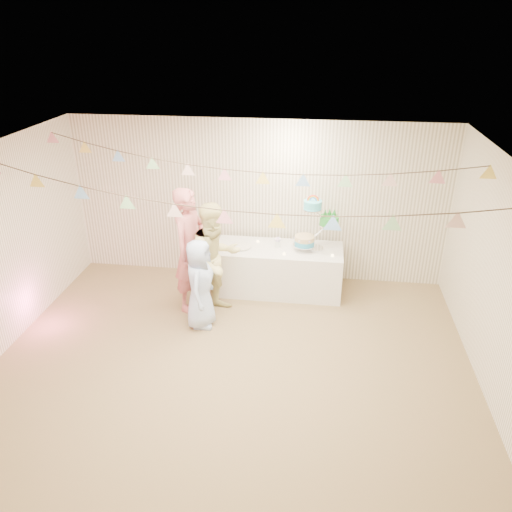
# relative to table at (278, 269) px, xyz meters

# --- Properties ---
(floor) EXTENTS (6.00, 6.00, 0.00)m
(floor) POSITION_rel_table_xyz_m (-0.40, -1.98, -0.37)
(floor) COLOR olive
(floor) RESTS_ON ground
(ceiling) EXTENTS (6.00, 6.00, 0.00)m
(ceiling) POSITION_rel_table_xyz_m (-0.40, -1.98, 2.23)
(ceiling) COLOR silver
(ceiling) RESTS_ON ground
(back_wall) EXTENTS (6.00, 6.00, 0.00)m
(back_wall) POSITION_rel_table_xyz_m (-0.40, 0.52, 0.93)
(back_wall) COLOR white
(back_wall) RESTS_ON ground
(front_wall) EXTENTS (6.00, 6.00, 0.00)m
(front_wall) POSITION_rel_table_xyz_m (-0.40, -4.48, 0.93)
(front_wall) COLOR white
(front_wall) RESTS_ON ground
(right_wall) EXTENTS (5.00, 5.00, 0.00)m
(right_wall) POSITION_rel_table_xyz_m (2.60, -1.98, 0.93)
(right_wall) COLOR white
(right_wall) RESTS_ON ground
(table) EXTENTS (1.96, 0.79, 0.74)m
(table) POSITION_rel_table_xyz_m (0.00, 0.00, 0.00)
(table) COLOR white
(table) RESTS_ON floor
(cake_stand) EXTENTS (0.73, 0.43, 0.81)m
(cake_stand) POSITION_rel_table_xyz_m (0.55, 0.05, 0.79)
(cake_stand) COLOR silver
(cake_stand) RESTS_ON table
(cake_bottom) EXTENTS (0.31, 0.31, 0.15)m
(cake_bottom) POSITION_rel_table_xyz_m (0.40, -0.01, 0.47)
(cake_bottom) COLOR #2A95C5
(cake_bottom) RESTS_ON cake_stand
(cake_middle) EXTENTS (0.27, 0.27, 0.22)m
(cake_middle) POSITION_rel_table_xyz_m (0.73, 0.14, 0.74)
(cake_middle) COLOR #1F8F2C
(cake_middle) RESTS_ON cake_stand
(cake_top_tier) EXTENTS (0.25, 0.25, 0.19)m
(cake_top_tier) POSITION_rel_table_xyz_m (0.49, 0.02, 1.01)
(cake_top_tier) COLOR #47C9E0
(cake_top_tier) RESTS_ON cake_stand
(platter) EXTENTS (0.32, 0.32, 0.02)m
(platter) POSITION_rel_table_xyz_m (-0.58, -0.05, 0.39)
(platter) COLOR white
(platter) RESTS_ON table
(posy) EXTENTS (0.14, 0.14, 0.16)m
(posy) POSITION_rel_table_xyz_m (-0.02, 0.05, 0.46)
(posy) COLOR white
(posy) RESTS_ON table
(person_adult_a) EXTENTS (0.63, 0.78, 1.86)m
(person_adult_a) POSITION_rel_table_xyz_m (-1.22, -0.65, 0.56)
(person_adult_a) COLOR #BF6367
(person_adult_a) RESTS_ON floor
(person_adult_b) EXTENTS (1.03, 1.04, 1.69)m
(person_adult_b) POSITION_rel_table_xyz_m (-0.84, -0.75, 0.48)
(person_adult_b) COLOR #E1D48A
(person_adult_b) RESTS_ON floor
(person_child) EXTENTS (0.42, 0.64, 1.30)m
(person_child) POSITION_rel_table_xyz_m (-0.98, -1.12, 0.28)
(person_child) COLOR #B0C8F9
(person_child) RESTS_ON floor
(bunting_back) EXTENTS (5.60, 1.10, 0.40)m
(bunting_back) POSITION_rel_table_xyz_m (-0.40, -0.88, 1.98)
(bunting_back) COLOR pink
(bunting_back) RESTS_ON ceiling
(bunting_front) EXTENTS (5.60, 0.90, 0.36)m
(bunting_front) POSITION_rel_table_xyz_m (-0.40, -2.18, 1.95)
(bunting_front) COLOR #72A5E5
(bunting_front) RESTS_ON ceiling
(tealight_0) EXTENTS (0.04, 0.04, 0.03)m
(tealight_0) POSITION_rel_table_xyz_m (-0.80, -0.15, 0.38)
(tealight_0) COLOR #FFD88C
(tealight_0) RESTS_ON table
(tealight_1) EXTENTS (0.04, 0.04, 0.03)m
(tealight_1) POSITION_rel_table_xyz_m (-0.35, 0.18, 0.38)
(tealight_1) COLOR #FFD88C
(tealight_1) RESTS_ON table
(tealight_2) EXTENTS (0.04, 0.04, 0.03)m
(tealight_2) POSITION_rel_table_xyz_m (0.10, -0.22, 0.38)
(tealight_2) COLOR #FFD88C
(tealight_2) RESTS_ON table
(tealight_3) EXTENTS (0.04, 0.04, 0.03)m
(tealight_3) POSITION_rel_table_xyz_m (0.35, 0.22, 0.38)
(tealight_3) COLOR #FFD88C
(tealight_3) RESTS_ON table
(tealight_4) EXTENTS (0.04, 0.04, 0.03)m
(tealight_4) POSITION_rel_table_xyz_m (0.82, -0.18, 0.38)
(tealight_4) COLOR #FFD88C
(tealight_4) RESTS_ON table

